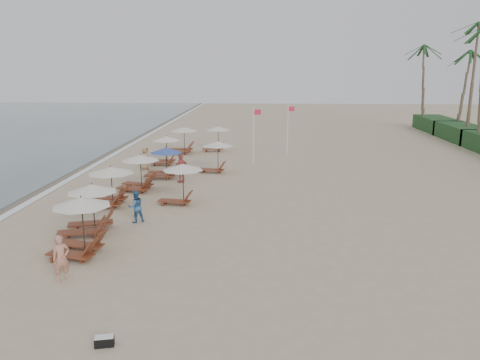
# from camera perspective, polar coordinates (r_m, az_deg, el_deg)

# --- Properties ---
(ground) EXTENTS (160.00, 160.00, 0.00)m
(ground) POSITION_cam_1_polar(r_m,az_deg,el_deg) (21.11, -2.23, -6.77)
(ground) COLOR tan
(ground) RESTS_ON ground
(wet_sand_band) EXTENTS (3.20, 140.00, 0.01)m
(wet_sand_band) POSITION_cam_1_polar(r_m,az_deg,el_deg) (33.83, -22.12, -0.01)
(wet_sand_band) COLOR #6B5E4C
(wet_sand_band) RESTS_ON ground
(foam_line) EXTENTS (0.50, 140.00, 0.02)m
(foam_line) POSITION_cam_1_polar(r_m,az_deg,el_deg) (33.29, -20.10, -0.02)
(foam_line) COLOR white
(foam_line) RESTS_ON ground
(lounger_station_0) EXTENTS (2.57, 2.28, 2.40)m
(lounger_station_0) POSITION_cam_1_polar(r_m,az_deg,el_deg) (19.65, -19.02, -5.27)
(lounger_station_0) COLOR brown
(lounger_station_0) RESTS_ON ground
(lounger_station_1) EXTENTS (2.65, 2.46, 2.27)m
(lounger_station_1) POSITION_cam_1_polar(r_m,az_deg,el_deg) (22.18, -17.92, -3.50)
(lounger_station_1) COLOR brown
(lounger_station_1) RESTS_ON ground
(lounger_station_2) EXTENTS (2.75, 2.46, 2.14)m
(lounger_station_2) POSITION_cam_1_polar(r_m,az_deg,el_deg) (26.33, -15.74, -0.68)
(lounger_station_2) COLOR brown
(lounger_station_2) RESTS_ON ground
(lounger_station_3) EXTENTS (2.63, 2.34, 2.20)m
(lounger_station_3) POSITION_cam_1_polar(r_m,az_deg,el_deg) (29.17, -12.32, 0.90)
(lounger_station_3) COLOR brown
(lounger_station_3) RESTS_ON ground
(lounger_station_4) EXTENTS (2.59, 2.20, 2.06)m
(lounger_station_4) POSITION_cam_1_polar(r_m,az_deg,el_deg) (32.30, -9.33, 2.04)
(lounger_station_4) COLOR brown
(lounger_station_4) RESTS_ON ground
(lounger_station_5) EXTENTS (2.41, 2.14, 2.20)m
(lounger_station_5) POSITION_cam_1_polar(r_m,az_deg,el_deg) (36.74, -9.16, 3.63)
(lounger_station_5) COLOR brown
(lounger_station_5) RESTS_ON ground
(lounger_station_6) EXTENTS (2.83, 2.42, 2.31)m
(lounger_station_6) POSITION_cam_1_polar(r_m,az_deg,el_deg) (41.37, -7.11, 4.75)
(lounger_station_6) COLOR brown
(lounger_station_6) RESTS_ON ground
(inland_station_0) EXTENTS (2.55, 2.24, 2.22)m
(inland_station_0) POSITION_cam_1_polar(r_m,az_deg,el_deg) (25.73, -7.30, 0.28)
(inland_station_0) COLOR brown
(inland_station_0) RESTS_ON ground
(inland_station_1) EXTENTS (2.62, 2.24, 2.22)m
(inland_station_1) POSITION_cam_1_polar(r_m,az_deg,el_deg) (33.50, -3.01, 3.35)
(inland_station_1) COLOR brown
(inland_station_1) RESTS_ON ground
(inland_station_2) EXTENTS (2.61, 2.24, 2.22)m
(inland_station_2) POSITION_cam_1_polar(r_m,az_deg,el_deg) (42.15, -2.91, 5.44)
(inland_station_2) COLOR brown
(inland_station_2) RESTS_ON ground
(beachgoer_near) EXTENTS (0.72, 0.70, 1.67)m
(beachgoer_near) POSITION_cam_1_polar(r_m,az_deg,el_deg) (17.72, -20.83, -8.85)
(beachgoer_near) COLOR tan
(beachgoer_near) RESTS_ON ground
(beachgoer_mid_a) EXTENTS (0.97, 0.93, 1.58)m
(beachgoer_mid_a) POSITION_cam_1_polar(r_m,az_deg,el_deg) (23.21, -12.50, -3.15)
(beachgoer_mid_a) COLOR #315F93
(beachgoer_mid_a) RESTS_ON ground
(beachgoer_far_a) EXTENTS (1.05, 1.15, 1.89)m
(beachgoer_far_a) POSITION_cam_1_polar(r_m,az_deg,el_deg) (30.73, -7.12, 1.41)
(beachgoer_far_a) COLOR #B44E48
(beachgoer_far_a) RESTS_ON ground
(beachgoer_far_b) EXTENTS (0.82, 0.98, 1.70)m
(beachgoer_far_b) POSITION_cam_1_polar(r_m,az_deg,el_deg) (35.14, -11.41, 2.61)
(beachgoer_far_b) COLOR #A8815B
(beachgoer_far_b) RESTS_ON ground
(duffel_bag) EXTENTS (0.56, 0.37, 0.29)m
(duffel_bag) POSITION_cam_1_polar(r_m,az_deg,el_deg) (13.83, -16.09, -18.22)
(duffel_bag) COLOR black
(duffel_bag) RESTS_ON ground
(flag_pole_near) EXTENTS (0.59, 0.08, 4.39)m
(flag_pole_near) POSITION_cam_1_polar(r_m,az_deg,el_deg) (36.53, 1.71, 5.79)
(flag_pole_near) COLOR silver
(flag_pole_near) RESTS_ON ground
(flag_pole_far) EXTENTS (0.60, 0.08, 4.28)m
(flag_pole_far) POSITION_cam_1_polar(r_m,az_deg,el_deg) (40.91, 5.84, 6.47)
(flag_pole_far) COLOR silver
(flag_pole_far) RESTS_ON ground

